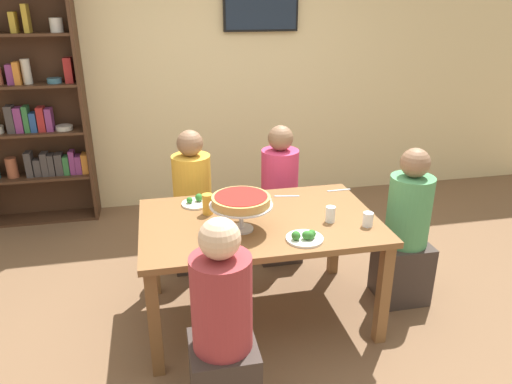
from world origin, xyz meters
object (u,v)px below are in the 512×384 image
object	(u,v)px
diner_far_right	(279,203)
water_glass_clear_near	(368,219)
bookshelf	(24,112)
cutlery_knife_near	(339,190)
cutlery_fork_near	(287,196)
dining_table	(259,231)
diner_near_left	(223,338)
salad_plate_near_diner	(196,202)
television	(261,8)
diner_far_left	(193,210)
water_glass_clear_far	(330,214)
salad_plate_spare	(256,199)
salad_plate_far_diner	(305,237)
diner_head_east	(406,238)
deep_dish_pizza_stand	(241,202)
beer_glass_amber_tall	(208,204)

from	to	relation	value
diner_far_right	water_glass_clear_near	bearing A→B (deg)	16.84
bookshelf	cutlery_knife_near	xyz separation A→B (m)	(2.48, -1.65, -0.34)
water_glass_clear_near	cutlery_fork_near	distance (m)	0.68
dining_table	diner_near_left	bearing A→B (deg)	-114.30
diner_near_left	salad_plate_near_diner	size ratio (longest dim) A/B	5.74
dining_table	diner_near_left	world-z (taller)	diner_near_left
diner_far_right	television	bearing A→B (deg)	174.22
diner_far_left	cutlery_knife_near	bearing A→B (deg)	68.42
diner_near_left	salad_plate_near_diner	world-z (taller)	diner_near_left
cutlery_knife_near	water_glass_clear_far	bearing A→B (deg)	61.59
dining_table	salad_plate_spare	distance (m)	0.32
salad_plate_spare	water_glass_clear_near	distance (m)	0.81
bookshelf	cutlery_knife_near	world-z (taller)	bookshelf
salad_plate_near_diner	cutlery_fork_near	xyz separation A→B (m)	(0.65, 0.00, -0.01)
salad_plate_near_diner	salad_plate_far_diner	world-z (taller)	same
bookshelf	diner_far_right	size ratio (longest dim) A/B	1.92
diner_far_right	salad_plate_spare	bearing A→B (deg)	-32.06
television	diner_head_east	world-z (taller)	television
cutlery_knife_near	cutlery_fork_near	bearing A→B (deg)	2.90
salad_plate_far_diner	water_glass_clear_near	bearing A→B (deg)	13.21
salad_plate_far_diner	cutlery_fork_near	xyz separation A→B (m)	(0.08, 0.67, -0.02)
deep_dish_pizza_stand	water_glass_clear_near	world-z (taller)	deep_dish_pizza_stand
bookshelf	diner_near_left	size ratio (longest dim) A/B	1.92
deep_dish_pizza_stand	cutlery_fork_near	bearing A→B (deg)	47.42
dining_table	diner_near_left	xyz separation A→B (m)	(-0.36, -0.80, -0.16)
television	beer_glass_amber_tall	distance (m)	2.41
dining_table	diner_far_right	bearing A→B (deg)	66.29
dining_table	diner_far_right	xyz separation A→B (m)	(0.34, 0.77, -0.16)
television	dining_table	bearing A→B (deg)	-102.68
diner_far_left	beer_glass_amber_tall	size ratio (longest dim) A/B	8.31
diner_head_east	salad_plate_near_diner	bearing A→B (deg)	-12.83
bookshelf	water_glass_clear_far	bearing A→B (deg)	-43.75
television	beer_glass_amber_tall	world-z (taller)	television
bookshelf	diner_far_right	distance (m)	2.54
salad_plate_near_diner	diner_far_right	bearing A→B (deg)	31.91
diner_near_left	beer_glass_amber_tall	size ratio (longest dim) A/B	8.31
cutlery_knife_near	television	bearing A→B (deg)	-84.58
water_glass_clear_far	cutlery_fork_near	world-z (taller)	water_glass_clear_far
water_glass_clear_near	bookshelf	bearing A→B (deg)	137.37
salad_plate_far_diner	cutlery_fork_near	bearing A→B (deg)	83.59
television	diner_near_left	world-z (taller)	television
bookshelf	diner_head_east	xyz separation A→B (m)	(2.86, -2.01, -0.59)
salad_plate_spare	beer_glass_amber_tall	world-z (taller)	beer_glass_amber_tall
diner_far_right	cutlery_knife_near	size ratio (longest dim) A/B	6.39
salad_plate_spare	water_glass_clear_near	bearing A→B (deg)	-41.58
water_glass_clear_near	water_glass_clear_far	size ratio (longest dim) A/B	0.88
cutlery_fork_near	cutlery_knife_near	distance (m)	0.41
dining_table	water_glass_clear_far	size ratio (longest dim) A/B	14.81
diner_far_left	diner_head_east	bearing A→B (deg)	61.42
deep_dish_pizza_stand	cutlery_knife_near	xyz separation A→B (m)	(0.83, 0.48, -0.18)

